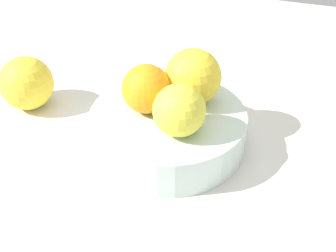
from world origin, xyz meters
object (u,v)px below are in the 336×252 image
Objects in this scene: orange_in_bowl_0 at (147,88)px; orange_in_bowl_1 at (179,110)px; orange_in_bowl_2 at (193,77)px; orange_loose_0 at (27,83)px; fruit_bowl at (168,130)px.

orange_in_bowl_0 is 6.16cm from orange_in_bowl_1.
orange_loose_0 is at bearing 93.19° from orange_in_bowl_2.
orange_in_bowl_0 is 0.80× the size of orange_loose_0.
orange_in_bowl_1 is at bearing -177.37° from orange_in_bowl_2.
orange_in_bowl_1 is at bearing -143.33° from fruit_bowl.
orange_in_bowl_0 is 5.93cm from orange_in_bowl_2.
orange_in_bowl_1 is 0.86× the size of orange_in_bowl_2.
fruit_bowl is 3.24× the size of orange_in_bowl_0.
orange_loose_0 is (2.08, 19.00, -4.10)cm from orange_in_bowl_0.
orange_in_bowl_0 is at bearing 56.55° from orange_in_bowl_1.
orange_in_bowl_0 reaches higher than orange_loose_0.
orange_loose_0 is at bearing 83.75° from orange_in_bowl_0.
orange_in_bowl_0 is 0.85× the size of orange_in_bowl_2.
fruit_bowl is 2.75× the size of orange_in_bowl_2.
fruit_bowl is at bearing 36.67° from orange_in_bowl_1.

